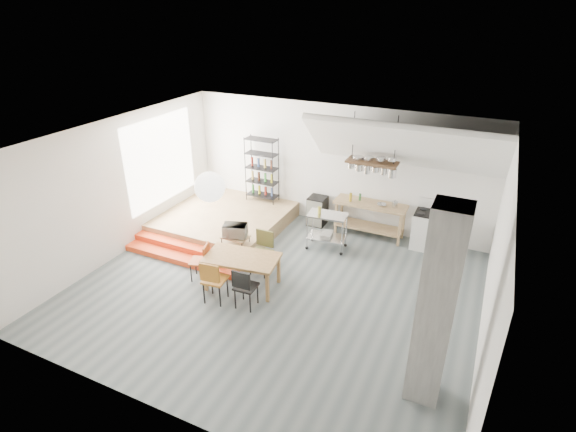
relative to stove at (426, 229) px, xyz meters
The scene contains 26 objects.
floor 4.05m from the stove, 128.38° to the right, with size 8.00×8.00×0.00m, color #566063.
wall_back 2.76m from the stove, behind, with size 8.00×0.04×3.20m, color silver.
wall_left 7.31m from the stove, 154.10° to the right, with size 0.04×7.00×3.20m, color silver.
wall_right 3.67m from the stove, 64.58° to the right, with size 0.04×7.00×3.20m, color silver.
ceiling 4.86m from the stove, 128.38° to the right, with size 8.00×7.00×0.02m, color white.
slope_ceiling 2.20m from the stove, 159.90° to the right, with size 4.40×1.80×0.15m, color white.
window_pane 6.82m from the stove, 165.66° to the right, with size 0.02×2.50×2.20m, color white.
platform 5.14m from the stove, 166.98° to the right, with size 3.00×3.00×0.40m, color olive.
step_lower 5.90m from the stove, 148.15° to the right, with size 3.00×0.35×0.13m, color #EA461B.
step_upper 5.72m from the stove, 151.14° to the right, with size 3.00×0.35×0.27m, color #EA461B.
concrete_column 4.86m from the stove, 80.25° to the right, with size 0.50×0.50×3.20m, color slate.
kitchen_counter 1.41m from the stove, behind, with size 1.80×0.60×0.91m.
stove is the anchor object (origin of this frame).
pot_rack 2.04m from the stove, behind, with size 1.20×0.50×1.43m.
wire_shelving 4.58m from the stove, behind, with size 0.88×0.38×1.80m.
microwave_shelf 4.58m from the stove, 148.33° to the right, with size 0.60×0.40×0.16m.
paper_lantern 5.38m from the stove, 137.48° to the right, with size 0.60×0.60×0.60m, color white.
dining_table 4.61m from the stove, 133.28° to the right, with size 1.62×1.06×0.72m.
chair_mustard 5.31m from the stove, 129.66° to the right, with size 0.49×0.49×0.95m.
chair_black 4.84m from the stove, 124.51° to the right, with size 0.43×0.43×0.89m.
chair_olive 4.05m from the stove, 139.19° to the right, with size 0.45×0.45×0.96m.
chair_red 5.36m from the stove, 139.52° to the right, with size 0.48×0.48×0.85m.
rolling_cart 2.40m from the stove, 153.22° to the right, with size 0.97×0.61×0.91m.
mini_fridge 2.84m from the stove, behind, with size 0.46×0.46×0.79m, color black.
microwave 4.59m from the stove, 148.33° to the right, with size 0.54×0.36×0.30m, color beige.
bowl 1.20m from the stove, behind, with size 0.22×0.22×0.05m, color silver.
Camera 1 is at (3.60, -6.98, 5.49)m, focal length 28.00 mm.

